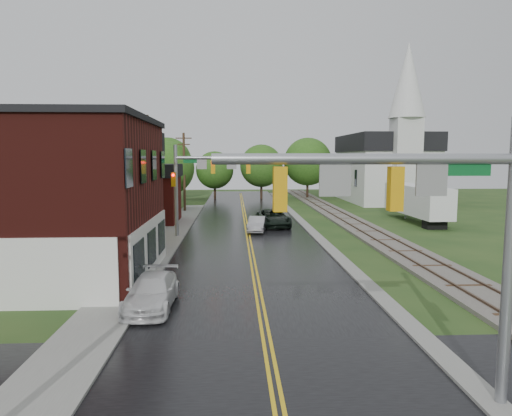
{
  "coord_description": "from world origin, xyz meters",
  "views": [
    {
      "loc": [
        -1.08,
        -8.57,
        6.24
      ],
      "look_at": [
        0.09,
        15.98,
        3.5
      ],
      "focal_mm": 32.0,
      "sensor_mm": 36.0,
      "label": 1
    }
  ],
  "objects": [
    {
      "name": "main_road",
      "position": [
        0.0,
        30.0,
        0.0
      ],
      "size": [
        10.0,
        90.0,
        0.02
      ],
      "primitive_type": "cube",
      "color": "black",
      "rests_on": "ground"
    },
    {
      "name": "church",
      "position": [
        20.0,
        53.74,
        5.83
      ],
      "size": [
        10.4,
        18.4,
        20.0
      ],
      "color": "silver",
      "rests_on": "ground"
    },
    {
      "name": "traffic_signal_near",
      "position": [
        3.47,
        2.0,
        4.97
      ],
      "size": [
        7.34,
        0.3,
        7.2
      ],
      "color": "gray",
      "rests_on": "ground"
    },
    {
      "name": "railroad",
      "position": [
        10.0,
        35.0,
        0.11
      ],
      "size": [
        3.2,
        80.0,
        0.3
      ],
      "color": "#59544C",
      "rests_on": "ground"
    },
    {
      "name": "pickup_white",
      "position": [
        -4.52,
        10.0,
        0.67
      ],
      "size": [
        1.96,
        4.64,
        1.34
      ],
      "primitive_type": "imported",
      "rotation": [
        0.0,
        0.0,
        -0.02
      ],
      "color": "silver",
      "rests_on": "ground"
    },
    {
      "name": "suv_dark",
      "position": [
        2.43,
        32.06,
        0.77
      ],
      "size": [
        3.08,
        5.78,
        1.55
      ],
      "primitive_type": "imported",
      "rotation": [
        0.0,
        0.0,
        0.09
      ],
      "color": "black",
      "rests_on": "ground"
    },
    {
      "name": "traffic_signal_far",
      "position": [
        -3.47,
        27.0,
        4.97
      ],
      "size": [
        7.34,
        0.43,
        7.2
      ],
      "color": "gray",
      "rests_on": "ground"
    },
    {
      "name": "darkred_building",
      "position": [
        -10.0,
        35.0,
        2.2
      ],
      "size": [
        7.0,
        6.0,
        4.4
      ],
      "primitive_type": "cube",
      "color": "#3F0F0C",
      "rests_on": "ground"
    },
    {
      "name": "sedan_silver",
      "position": [
        0.8,
        29.22,
        0.64
      ],
      "size": [
        1.86,
        4.02,
        1.28
      ],
      "primitive_type": "imported",
      "rotation": [
        0.0,
        0.0,
        -0.14
      ],
      "color": "#9E9EA2",
      "rests_on": "ground"
    },
    {
      "name": "tree_left_b",
      "position": [
        -17.85,
        31.9,
        5.72
      ],
      "size": [
        7.6,
        7.6,
        9.69
      ],
      "color": "black",
      "rests_on": "ground"
    },
    {
      "name": "curb_right",
      "position": [
        5.4,
        35.0,
        0.0
      ],
      "size": [
        0.8,
        70.0,
        0.12
      ],
      "primitive_type": "cube",
      "color": "gray",
      "rests_on": "ground"
    },
    {
      "name": "sidewalk_left",
      "position": [
        -6.2,
        25.0,
        0.0
      ],
      "size": [
        2.4,
        50.0,
        0.12
      ],
      "primitive_type": "cube",
      "color": "gray",
      "rests_on": "ground"
    },
    {
      "name": "brick_building",
      "position": [
        -12.48,
        15.0,
        4.15
      ],
      "size": [
        14.3,
        10.3,
        8.3
      ],
      "color": "#46130F",
      "rests_on": "ground"
    },
    {
      "name": "cross_road",
      "position": [
        0.0,
        2.0,
        0.0
      ],
      "size": [
        60.0,
        9.0,
        0.02
      ],
      "primitive_type": "cube",
      "color": "black",
      "rests_on": "ground"
    },
    {
      "name": "utility_pole_b",
      "position": [
        -6.8,
        22.0,
        4.72
      ],
      "size": [
        1.8,
        0.28,
        9.0
      ],
      "color": "#382616",
      "rests_on": "ground"
    },
    {
      "name": "yellow_house",
      "position": [
        -11.0,
        26.0,
        3.2
      ],
      "size": [
        8.0,
        7.0,
        6.4
      ],
      "primitive_type": "cube",
      "color": "tan",
      "rests_on": "ground"
    },
    {
      "name": "utility_pole_c",
      "position": [
        -6.8,
        44.0,
        4.72
      ],
      "size": [
        1.8,
        0.28,
        9.0
      ],
      "color": "#382616",
      "rests_on": "ground"
    },
    {
      "name": "tree_left_c",
      "position": [
        -13.85,
        39.9,
        4.51
      ],
      "size": [
        6.0,
        6.0,
        7.65
      ],
      "color": "black",
      "rests_on": "ground"
    },
    {
      "name": "semi_trailer",
      "position": [
        16.45,
        34.2,
        2.13
      ],
      "size": [
        2.59,
        11.03,
        3.55
      ],
      "color": "black",
      "rests_on": "ground"
    },
    {
      "name": "tree_left_e",
      "position": [
        -8.85,
        45.9,
        4.81
      ],
      "size": [
        6.4,
        6.4,
        8.16
      ],
      "color": "black",
      "rests_on": "ground"
    }
  ]
}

